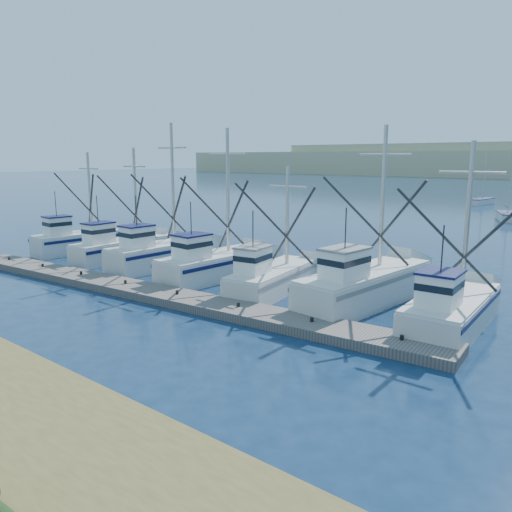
{
  "coord_description": "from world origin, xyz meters",
  "views": [
    {
      "loc": [
        14.74,
        -11.93,
        7.54
      ],
      "look_at": [
        -1.21,
        8.0,
        2.47
      ],
      "focal_mm": 35.0,
      "sensor_mm": 36.0,
      "label": 1
    }
  ],
  "objects": [
    {
      "name": "floating_dock",
      "position": [
        -6.39,
        5.16,
        0.22
      ],
      "size": [
        32.69,
        4.77,
        0.43
      ],
      "primitive_type": "cube",
      "rotation": [
        0.0,
        0.0,
        0.08
      ],
      "color": "#66605B",
      "rests_on": "ground"
    },
    {
      "name": "trawler_fleet",
      "position": [
        -5.77,
        10.25,
        0.98
      ],
      "size": [
        32.26,
        9.43,
        9.83
      ],
      "color": "silver",
      "rests_on": "ground"
    },
    {
      "name": "sailboat_far",
      "position": [
        -7.21,
        74.12,
        0.5
      ],
      "size": [
        2.57,
        6.25,
        8.1
      ],
      "rotation": [
        0.0,
        0.0,
        -0.15
      ],
      "color": "silver",
      "rests_on": "ground"
    },
    {
      "name": "sailboat_near",
      "position": [
        0.94,
        53.97,
        0.5
      ],
      "size": [
        3.66,
        5.76,
        8.1
      ],
      "rotation": [
        0.0,
        0.0,
        0.36
      ],
      "color": "silver",
      "rests_on": "ground"
    },
    {
      "name": "ground",
      "position": [
        0.0,
        0.0,
        0.0
      ],
      "size": [
        500.0,
        500.0,
        0.0
      ],
      "primitive_type": "plane",
      "color": "#0D233D",
      "rests_on": "ground"
    }
  ]
}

